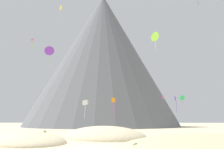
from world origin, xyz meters
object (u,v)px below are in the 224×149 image
object	(u,v)px
bush_far_left	(46,138)
bush_low_patch	(126,136)
kite_indigo_low	(175,100)
kite_pink_high	(32,41)
kite_green_low	(182,98)
kite_white_low	(85,103)
bush_far_right	(136,147)
rock_massif	(103,63)
kite_lime_mid	(155,37)
kite_magenta_mid	(97,76)
kite_rainbow_low	(163,97)
kite_orange_low	(114,103)
bush_ridge_crest	(45,133)
kite_violet_mid	(49,51)
kite_yellow_high	(61,9)

from	to	relation	value
bush_far_left	bush_low_patch	bearing A→B (deg)	29.66
kite_indigo_low	kite_pink_high	xyz separation A→B (m)	(-43.79, 2.91, 19.56)
kite_green_low	kite_white_low	world-z (taller)	kite_green_low
bush_far_right	rock_massif	size ratio (longest dim) A/B	0.02
kite_green_low	kite_indigo_low	bearing A→B (deg)	110.60
kite_lime_mid	kite_magenta_mid	bearing A→B (deg)	-10.13
kite_rainbow_low	kite_orange_low	world-z (taller)	kite_rainbow_low
bush_far_right	kite_white_low	xyz separation A→B (m)	(-10.91, 35.89, 6.84)
kite_white_low	bush_ridge_crest	bearing A→B (deg)	-4.72
rock_massif	kite_rainbow_low	distance (m)	39.11
rock_massif	kite_violet_mid	bearing A→B (deg)	-98.51
bush_ridge_crest	kite_indigo_low	bearing A→B (deg)	39.50
rock_massif	kite_yellow_high	xyz separation A→B (m)	(-9.30, -41.85, 6.18)
kite_yellow_high	kite_orange_low	bearing A→B (deg)	49.98
kite_orange_low	kite_green_low	bearing A→B (deg)	-61.44
bush_far_left	kite_pink_high	world-z (taller)	kite_pink_high
kite_green_low	kite_yellow_high	size ratio (longest dim) A/B	1.04
bush_ridge_crest	rock_massif	xyz separation A→B (m)	(4.10, 63.83, 29.60)
bush_far_left	kite_magenta_mid	size ratio (longest dim) A/B	0.22
bush_ridge_crest	kite_orange_low	xyz separation A→B (m)	(11.60, 11.41, 5.97)
kite_orange_low	kite_lime_mid	size ratio (longest dim) A/B	1.03
bush_far_right	kite_white_low	size ratio (longest dim) A/B	0.45
kite_violet_mid	kite_pink_high	bearing A→B (deg)	-68.64
bush_far_right	kite_pink_high	world-z (taller)	kite_pink_high
kite_magenta_mid	kite_orange_low	distance (m)	36.20
bush_ridge_crest	kite_violet_mid	distance (m)	21.73
kite_indigo_low	kite_yellow_high	size ratio (longest dim) A/B	0.96
bush_far_left	bush_far_right	world-z (taller)	bush_far_left
kite_rainbow_low	kite_lime_mid	size ratio (longest dim) A/B	0.23
kite_orange_low	kite_violet_mid	size ratio (longest dim) A/B	1.29
rock_massif	kite_pink_high	size ratio (longest dim) A/B	25.30
bush_ridge_crest	kite_green_low	distance (m)	58.06
kite_yellow_high	kite_white_low	world-z (taller)	kite_yellow_high
kite_green_low	kite_orange_low	distance (m)	41.22
kite_rainbow_low	kite_indigo_low	size ratio (longest dim) A/B	0.25
bush_ridge_crest	kite_rainbow_low	xyz separation A→B (m)	(28.15, 39.81, 10.24)
kite_violet_mid	bush_ridge_crest	bearing A→B (deg)	95.34
kite_magenta_mid	kite_orange_low	bearing A→B (deg)	-163.25
kite_indigo_low	kite_pink_high	world-z (taller)	kite_pink_high
rock_massif	kite_pink_high	world-z (taller)	rock_massif
kite_indigo_low	kite_lime_mid	xyz separation A→B (m)	(-6.29, -8.77, 15.62)
kite_orange_low	kite_indigo_low	bearing A→B (deg)	-79.18
kite_magenta_mid	kite_pink_high	bearing A→B (deg)	136.48
bush_low_patch	rock_massif	xyz separation A→B (m)	(-10.09, 67.43, 29.71)
kite_green_low	kite_violet_mid	world-z (taller)	kite_violet_mid
kite_white_low	kite_pink_high	world-z (taller)	kite_pink_high
kite_indigo_low	kite_yellow_high	xyz separation A→B (m)	(-33.71, -1.53, 28.14)
kite_yellow_high	kite_pink_high	distance (m)	13.97
kite_green_low	kite_orange_low	world-z (taller)	kite_green_low
kite_yellow_high	kite_violet_mid	xyz separation A→B (m)	(1.34, -11.33, -17.22)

